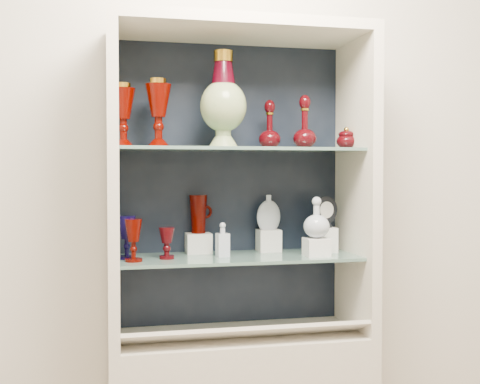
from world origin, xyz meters
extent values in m
cube|color=beige|center=(0.00, 1.75, 1.40)|extent=(3.50, 0.02, 2.80)
cube|color=black|center=(0.00, 1.72, 1.32)|extent=(0.98, 0.02, 1.15)
cube|color=beige|center=(-0.48, 1.53, 1.32)|extent=(0.04, 0.40, 1.15)
cube|color=beige|center=(0.48, 1.53, 1.32)|extent=(0.04, 0.40, 1.15)
cube|color=beige|center=(0.00, 1.53, 1.92)|extent=(1.00, 0.40, 0.04)
cube|color=slate|center=(0.00, 1.55, 1.04)|extent=(0.92, 0.34, 0.01)
cube|color=slate|center=(0.00, 1.55, 1.46)|extent=(0.92, 0.34, 0.01)
cube|color=beige|center=(0.00, 1.42, 0.78)|extent=(0.92, 0.17, 0.09)
cube|color=white|center=(0.27, 1.42, 0.80)|extent=(0.10, 0.06, 0.03)
cube|color=white|center=(-0.28, 1.42, 0.80)|extent=(0.10, 0.06, 0.03)
cube|color=white|center=(0.03, 1.42, 0.80)|extent=(0.10, 0.06, 0.03)
cube|color=silver|center=(-0.14, 1.67, 1.09)|extent=(0.10, 0.10, 0.08)
cube|color=silver|center=(0.15, 1.65, 1.09)|extent=(0.09, 0.09, 0.09)
cube|color=silver|center=(0.29, 1.48, 1.08)|extent=(0.09, 0.09, 0.07)
cube|color=silver|center=(0.37, 1.58, 1.10)|extent=(0.08, 0.08, 0.10)
camera|label=1|loc=(-0.49, -0.73, 1.38)|focal=45.00mm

